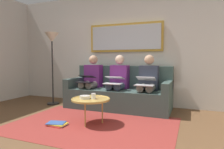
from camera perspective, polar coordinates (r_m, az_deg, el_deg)
The scene contains 15 objects.
wall_rear at distance 4.77m, azimuth 4.06°, elevation 7.35°, with size 6.00×0.12×2.60m, color beige.
area_rug at distance 3.31m, azimuth -5.65°, elevation -14.02°, with size 2.60×1.80×0.01m, color maroon.
couch at distance 4.37m, azimuth 2.05°, elevation -5.36°, with size 2.20×0.90×0.90m.
framed_mirror at distance 4.70m, azimuth 3.72°, elevation 10.46°, with size 1.74×0.05×0.65m.
coffee_table at distance 3.28m, azimuth -6.07°, elevation -7.07°, with size 0.62×0.62×0.42m.
cup at distance 3.25m, azimuth -5.23°, elevation -6.15°, with size 0.07×0.07×0.09m, color silver.
bowl at distance 3.28m, azimuth -7.75°, elevation -6.41°, with size 0.17×0.17×0.05m, color beige.
person_left at distance 4.09m, azimuth 10.19°, elevation -1.88°, with size 0.38×0.58×1.14m.
laptop_silver at distance 3.86m, azimuth 9.49°, elevation -1.96°, with size 0.35×0.37×0.16m.
person_middle at distance 4.27m, azimuth 1.75°, elevation -1.57°, with size 0.38×0.58×1.14m.
laptop_white at distance 4.04m, azimuth 0.55°, elevation -1.65°, with size 0.36×0.34×0.15m.
person_right at distance 4.53m, azimuth -5.88°, elevation -1.25°, with size 0.38×0.58×1.14m.
laptop_black at distance 4.31m, azimuth -7.40°, elevation -1.29°, with size 0.32×0.35×0.15m.
magazine_stack at distance 3.38m, azimuth -15.38°, elevation -13.43°, with size 0.34×0.26×0.04m.
standing_lamp at distance 4.85m, azimuth -16.73°, elevation 7.98°, with size 0.32×0.32×1.66m.
Camera 1 is at (-1.46, 1.94, 1.04)m, focal length 32.10 mm.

